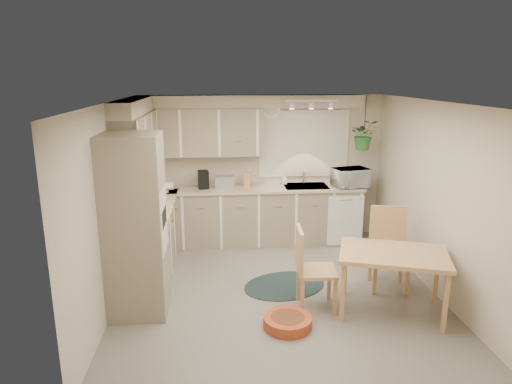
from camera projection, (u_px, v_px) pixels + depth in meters
floor at (277, 290)px, 5.91m from camera, size 4.20×4.20×0.00m
ceiling at (279, 102)px, 5.31m from camera, size 4.20×4.20×0.00m
wall_back at (262, 168)px, 7.64m from camera, size 4.00×0.04×2.40m
wall_front at (313, 273)px, 3.58m from camera, size 4.00×0.04×2.40m
wall_left at (112, 205)px, 5.45m from camera, size 0.04×4.20×2.40m
wall_right at (434, 198)px, 5.77m from camera, size 0.04×4.20×2.40m
base_cab_left at (151, 238)px, 6.51m from camera, size 0.60×1.85×0.90m
base_cab_back at (251, 216)px, 7.52m from camera, size 3.60×0.60×0.90m
counter_left at (150, 207)px, 6.39m from camera, size 0.64×1.89×0.04m
counter_back at (251, 189)px, 7.39m from camera, size 3.64×0.64×0.04m
oven_stack at (135, 226)px, 5.15m from camera, size 0.65×0.65×2.10m
wall_oven_face at (164, 226)px, 5.18m from camera, size 0.02×0.56×0.58m
upper_cab_left at (138, 141)px, 6.27m from camera, size 0.35×2.00×0.75m
upper_cab_back at (200, 132)px, 7.23m from camera, size 2.00×0.35×0.75m
soffit_left at (133, 106)px, 6.15m from camera, size 0.30×2.00×0.20m
soffit_back at (250, 102)px, 7.20m from camera, size 3.60×0.30×0.20m
cooktop at (144, 217)px, 5.83m from camera, size 0.52×0.58×0.02m
range_hood at (141, 183)px, 5.71m from camera, size 0.40×0.60×0.14m
window_blinds at (304, 144)px, 7.57m from camera, size 1.40×0.02×1.00m
window_frame at (304, 144)px, 7.57m from camera, size 1.50×0.02×1.10m
sink at (306, 189)px, 7.48m from camera, size 0.70×0.48×0.10m
dishwasher_front at (345, 221)px, 7.35m from camera, size 0.58×0.02×0.83m
track_light_bar at (311, 101)px, 6.88m from camera, size 0.80×0.04×0.04m
wall_clock at (271, 109)px, 7.38m from camera, size 0.30×0.03×0.30m
dining_table at (391, 283)px, 5.28m from camera, size 1.39×1.13×0.75m
chair_left at (317, 269)px, 5.36m from camera, size 0.49×0.49×1.00m
chair_back at (390, 250)px, 5.86m from camera, size 0.57×0.57×1.05m
braided_rug at (285, 285)px, 6.04m from camera, size 1.32×1.15×0.01m
pet_bed at (288, 322)px, 5.04m from camera, size 0.56×0.56×0.12m
microwave at (351, 176)px, 7.38m from camera, size 0.61×0.44×0.37m
soap_bottle at (284, 182)px, 7.58m from camera, size 0.10×0.19×0.08m
hanging_plant at (364, 138)px, 7.25m from camera, size 0.50×0.54×0.37m
coffee_maker at (203, 180)px, 7.30m from camera, size 0.19×0.22×0.29m
toaster at (225, 182)px, 7.36m from camera, size 0.32×0.19×0.19m
knife_block at (247, 179)px, 7.41m from camera, size 0.13×0.13×0.24m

